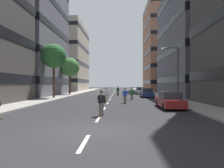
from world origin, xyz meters
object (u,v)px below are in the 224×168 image
Objects in this scene: streetlamp_right at (175,68)px; skater_2 at (101,101)px; parked_car_near at (140,91)px; skater_4 at (125,95)px; parked_car_mid at (147,93)px; skater_1 at (132,93)px; skater_3 at (118,90)px; skater_0 at (106,94)px; parked_car_far at (170,101)px; street_tree_mid at (70,67)px; street_tree_near at (54,56)px.

streetlamp_right reaches higher than skater_2.
skater_4 is (-3.92, -20.07, 0.29)m from parked_car_near.
skater_1 is (-2.83, -5.32, 0.32)m from parked_car_mid.
skater_3 and skater_4 have the same top height.
streetlamp_right is at bearing -61.80° from skater_3.
skater_2 is (-3.01, -13.49, 0.00)m from skater_1.
skater_2 is at bearing -107.25° from parked_car_mid.
skater_1 is 9.61m from skater_3.
parked_car_mid is at bearing 53.45° from skater_0.
skater_0 reaches higher than parked_car_far.
streetlamp_right reaches higher than skater_0.
street_tree_mid is (-14.61, -3.22, 4.89)m from parked_car_near.
skater_2 and skater_4 have the same top height.
streetlamp_right is 3.65× the size of skater_2.
skater_0 is (-6.21, 6.11, 0.29)m from parked_car_far.
street_tree_near is 9.72m from street_tree_mid.
street_tree_mid is at bearing 155.15° from parked_car_mid.
skater_1 is at bearing -118.03° from parked_car_mid.
skater_1 reaches higher than parked_car_near.
skater_1 is (11.77, -2.40, -5.44)m from street_tree_near.
parked_car_near is 15.74m from street_tree_mid.
street_tree_near reaches higher than parked_car_mid.
parked_car_far is at bearing -75.50° from skater_3.
street_tree_mid is 1.14× the size of streetlamp_right.
street_tree_mid reaches higher than streetlamp_right.
streetlamp_right reaches higher than parked_car_mid.
skater_4 is at bearing 77.58° from skater_2.
street_tree_mid is 4.16× the size of skater_0.
parked_car_far is 2.47× the size of skater_4.
skater_1 reaches higher than parked_car_far.
parked_car_near is at bearing 78.54° from skater_2.
streetlamp_right reaches higher than skater_1.
skater_2 is (8.77, -15.89, -5.44)m from street_tree_near.
street_tree_near is at bearing 146.19° from skater_4.
skater_2 is 8.94m from skater_4.
streetlamp_right is (2.09, -8.77, 3.44)m from parked_car_mid.
parked_car_near is at bearing 79.51° from skater_1.
parked_car_mid is 9.65m from streetlamp_right.
parked_car_far is 5.90m from skater_4.
parked_car_near is 20.33m from street_tree_near.
street_tree_near is at bearing 118.89° from skater_2.
street_tree_mid is 4.16× the size of skater_2.
skater_3 is (-4.80, -5.90, 0.32)m from parked_car_near.
skater_2 reaches higher than parked_car_mid.
streetlamp_right is at bearing -42.93° from street_tree_mid.
parked_car_near is 1.00× the size of parked_car_far.
skater_0 is (-8.30, 0.40, -3.15)m from streetlamp_right.
skater_4 is (0.89, -14.17, -0.03)m from skater_3.
street_tree_near is 1.11× the size of street_tree_mid.
street_tree_mid is 27.42m from skater_2.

